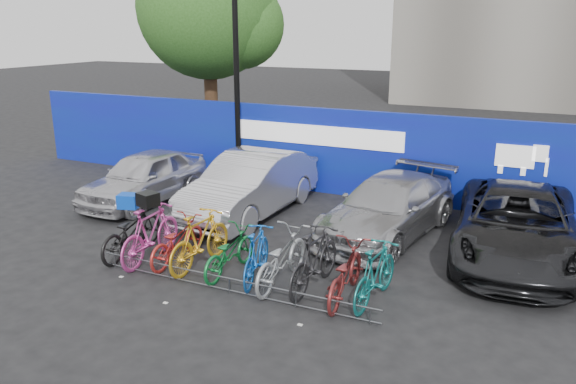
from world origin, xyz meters
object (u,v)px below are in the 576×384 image
Objects in this scene: car_0 at (144,177)px; bike_4 at (229,252)px; bike_5 at (256,255)px; bike_8 at (345,273)px; bike_7 at (315,260)px; lamppost at (237,74)px; bike_0 at (131,231)px; bike_rack at (229,284)px; car_2 at (388,207)px; tree at (214,11)px; bike_1 at (150,233)px; car_3 at (517,225)px; bike_6 at (281,258)px; bike_3 at (200,240)px; bike_2 at (177,241)px; bike_9 at (375,274)px; car_1 at (250,185)px.

car_0 reaches higher than bike_4.
bike_5 is 0.90× the size of bike_8.
car_0 is at bearing -21.63° from bike_7.
lamppost is 3.15× the size of bike_0.
bike_0 is (0.47, -5.31, -2.76)m from lamppost.
car_2 is at bearing 65.91° from bike_rack.
tree is 11.94m from bike_1.
car_0 reaches higher than bike_5.
lamppost is 8.39m from car_3.
bike_0 is 3.42m from bike_6.
bike_8 is (2.35, -0.07, 0.04)m from bike_4.
bike_7 is (4.05, 0.10, 0.06)m from bike_0.
car_3 reaches higher than bike_3.
bike_4 is at bearing -16.77° from bike_5.
bike_2 is 0.92× the size of bike_7.
bike_9 is at bearing 169.31° from bike_5.
car_0 is 9.32m from car_3.
car_1 is (-1.73, 4.01, 0.61)m from bike_rack.
bike_5 is (1.93, -3.34, -0.26)m from car_1.
car_0 is 0.78× the size of car_3.
bike_1 is (2.66, -3.15, -0.10)m from car_0.
bike_1 is (1.04, -5.40, -2.69)m from lamppost.
car_1 reaches higher than car_2.
car_1 is at bearing -99.79° from bike_1.
car_2 reaches higher than bike_rack.
tree is 4.43× the size of bike_9.
bike_1 reaches higher than bike_9.
bike_1 is 4.62m from bike_9.
car_3 is at bearing -159.61° from bike_0.
bike_5 is (5.02, -3.07, -0.18)m from car_0.
bike_8 is (4.10, 0.06, -0.09)m from bike_1.
bike_0 reaches higher than bike_rack.
bike_2 is at bearing 0.55° from bike_6.
bike_rack is at bearing -64.29° from car_1.
bike_8 is (-2.56, -3.19, -0.22)m from car_3.
tree reaches higher than bike_9.
bike_9 is at bearing 17.00° from bike_rack.
lamppost is 6.16m from bike_2.
car_1 is (5.04, -6.65, -4.30)m from tree.
bike_3 is 3.53m from bike_9.
bike_3 reaches higher than bike_2.
bike_5 is (6.97, -9.98, -4.56)m from tree.
lamppost is 3.14× the size of bike_6.
car_0 reaches higher than bike_0.
car_0 is 4.12m from bike_1.
bike_5 reaches higher than bike_2.
lamppost is 1.31× the size of car_1.
bike_3 is 1.12× the size of bike_5.
bike_0 is 1.15× the size of bike_5.
car_1 is 3.53m from car_2.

